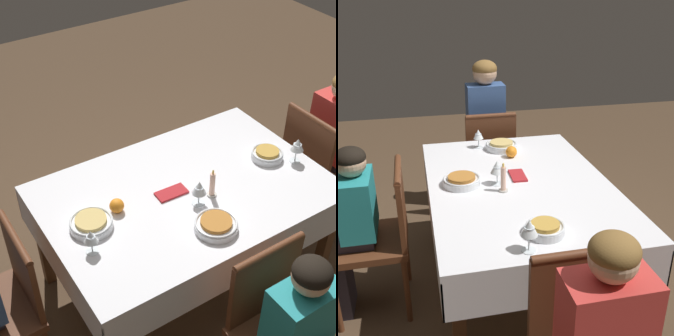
{
  "view_description": "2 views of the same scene",
  "coord_description": "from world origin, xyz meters",
  "views": [
    {
      "loc": [
        1.21,
        1.72,
        2.51
      ],
      "look_at": [
        0.09,
        -0.03,
        0.9
      ],
      "focal_mm": 55.0,
      "sensor_mm": 36.0,
      "label": 1
    },
    {
      "loc": [
        -2.12,
        0.56,
        1.77
      ],
      "look_at": [
        -0.02,
        0.08,
        0.83
      ],
      "focal_mm": 45.0,
      "sensor_mm": 36.0,
      "label": 2
    }
  ],
  "objects": [
    {
      "name": "wine_glass_west",
      "position": [
        -0.67,
        0.13,
        0.84
      ],
      "size": [
        0.08,
        0.08,
        0.15
      ],
      "color": "white",
      "rests_on": "dining_table"
    },
    {
      "name": "bowl_north",
      "position": [
        0.04,
        0.33,
        0.76
      ],
      "size": [
        0.22,
        0.22,
        0.06
      ],
      "color": "silver",
      "rests_on": "dining_table"
    },
    {
      "name": "napkin_red_folded",
      "position": [
        0.08,
        -0.01,
        0.73
      ],
      "size": [
        0.17,
        0.09,
        0.01
      ],
      "rotation": [
        0.0,
        0.0,
        -0.04
      ],
      "color": "#AD2328",
      "rests_on": "dining_table"
    },
    {
      "name": "chair_west",
      "position": [
        -1.05,
        -0.0,
        0.49
      ],
      "size": [
        0.43,
        0.43,
        0.88
      ],
      "rotation": [
        0.0,
        0.0,
        -1.57
      ],
      "color": "#562D19",
      "rests_on": "ground_plane"
    },
    {
      "name": "bowl_west",
      "position": [
        -0.55,
        0.02,
        0.76
      ],
      "size": [
        0.18,
        0.18,
        0.06
      ],
      "color": "silver",
      "rests_on": "dining_table"
    },
    {
      "name": "ground_plane",
      "position": [
        0.0,
        0.0,
        0.0
      ],
      "size": [
        8.0,
        8.0,
        0.0
      ],
      "primitive_type": "plane",
      "color": "#4C3826"
    },
    {
      "name": "chair_east",
      "position": [
        1.05,
        -0.01,
        0.49
      ],
      "size": [
        0.43,
        0.43,
        0.88
      ],
      "rotation": [
        0.0,
        0.0,
        1.57
      ],
      "color": "#562D19",
      "rests_on": "ground_plane"
    },
    {
      "name": "orange_fruit",
      "position": [
        0.39,
        -0.05,
        0.77
      ],
      "size": [
        0.08,
        0.08,
        0.08
      ],
      "primitive_type": "sphere",
      "color": "orange",
      "rests_on": "dining_table"
    },
    {
      "name": "bowl_east",
      "position": [
        0.55,
        -0.01,
        0.76
      ],
      "size": [
        0.22,
        0.22,
        0.06
      ],
      "color": "silver",
      "rests_on": "dining_table"
    },
    {
      "name": "wine_glass_east",
      "position": [
        0.62,
        0.13,
        0.82
      ],
      "size": [
        0.07,
        0.07,
        0.13
      ],
      "color": "white",
      "rests_on": "dining_table"
    },
    {
      "name": "dining_table",
      "position": [
        0.0,
        0.0,
        0.65
      ],
      "size": [
        1.53,
        1.03,
        0.73
      ],
      "color": "silver",
      "rests_on": "ground_plane"
    },
    {
      "name": "candle_centerpiece",
      "position": [
        -0.09,
        0.11,
        0.79
      ],
      "size": [
        0.05,
        0.05,
        0.17
      ],
      "color": "beige",
      "rests_on": "dining_table"
    },
    {
      "name": "wine_glass_north",
      "position": [
        0.01,
        0.13,
        0.83
      ],
      "size": [
        0.08,
        0.08,
        0.14
      ],
      "color": "white",
      "rests_on": "dining_table"
    },
    {
      "name": "chair_north",
      "position": [
        0.02,
        0.8,
        0.49
      ],
      "size": [
        0.43,
        0.43,
        0.88
      ],
      "rotation": [
        0.0,
        0.0,
        3.14
      ],
      "color": "#562D19",
      "rests_on": "ground_plane"
    }
  ]
}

